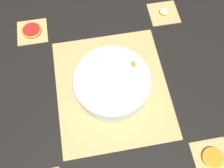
% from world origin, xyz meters
% --- Properties ---
extents(ground_plane, '(6.00, 6.00, 0.00)m').
position_xyz_m(ground_plane, '(0.00, 0.00, 0.00)').
color(ground_plane, black).
extents(bamboo_mat_center, '(0.47, 0.41, 0.01)m').
position_xyz_m(bamboo_mat_center, '(-0.00, 0.00, 0.00)').
color(bamboo_mat_center, tan).
rests_on(bamboo_mat_center, ground_plane).
extents(coaster_mat_near_left, '(0.12, 0.12, 0.01)m').
position_xyz_m(coaster_mat_near_left, '(-0.31, -0.28, 0.00)').
color(coaster_mat_near_left, tan).
rests_on(coaster_mat_near_left, ground_plane).
extents(coaster_mat_near_right, '(0.12, 0.12, 0.01)m').
position_xyz_m(coaster_mat_near_right, '(0.31, -0.28, 0.00)').
color(coaster_mat_near_right, tan).
rests_on(coaster_mat_near_right, ground_plane).
extents(coaster_mat_far_right, '(0.12, 0.12, 0.01)m').
position_xyz_m(coaster_mat_far_right, '(0.31, 0.28, 0.00)').
color(coaster_mat_far_right, tan).
rests_on(coaster_mat_far_right, ground_plane).
extents(fruit_salad_bowl, '(0.28, 0.28, 0.08)m').
position_xyz_m(fruit_salad_bowl, '(0.00, -0.00, 0.05)').
color(fruit_salad_bowl, silver).
rests_on(fruit_salad_bowl, bamboo_mat_center).
extents(orange_slice_whole, '(0.07, 0.07, 0.01)m').
position_xyz_m(orange_slice_whole, '(-0.31, -0.28, 0.01)').
color(orange_slice_whole, orange).
rests_on(orange_slice_whole, coaster_mat_near_left).
extents(banana_coin_single, '(0.04, 0.04, 0.01)m').
position_xyz_m(banana_coin_single, '(0.31, -0.28, 0.01)').
color(banana_coin_single, '#F4EABC').
rests_on(banana_coin_single, coaster_mat_near_right).
extents(grapefruit_slice, '(0.08, 0.08, 0.01)m').
position_xyz_m(grapefruit_slice, '(0.31, 0.28, 0.01)').
color(grapefruit_slice, '#B2231E').
rests_on(grapefruit_slice, coaster_mat_far_right).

